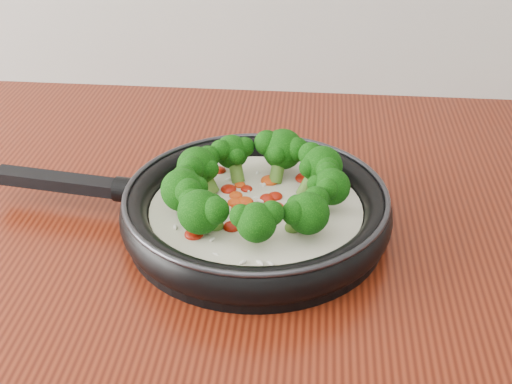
{
  "coord_description": "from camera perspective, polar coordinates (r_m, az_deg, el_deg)",
  "views": [
    {
      "loc": [
        0.03,
        0.46,
        1.33
      ],
      "look_at": [
        -0.03,
        1.09,
        0.95
      ],
      "focal_mm": 47.65,
      "sensor_mm": 36.0,
      "label": 1
    }
  ],
  "objects": [
    {
      "name": "skillet",
      "position": [
        0.75,
        -0.23,
        -1.14
      ],
      "size": [
        0.48,
        0.34,
        0.09
      ],
      "color": "black",
      "rests_on": "counter"
    }
  ]
}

